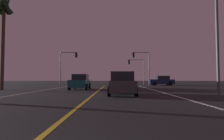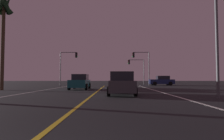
{
  "view_description": "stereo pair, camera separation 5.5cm",
  "coord_description": "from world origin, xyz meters",
  "px_view_note": "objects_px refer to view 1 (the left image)",
  "views": [
    {
      "loc": [
        1.49,
        -1.22,
        1.2
      ],
      "look_at": [
        1.29,
        28.28,
        2.55
      ],
      "focal_mm": 30.26,
      "sensor_mm": 36.0,
      "label": 1
    },
    {
      "loc": [
        1.54,
        -1.22,
        1.2
      ],
      "look_at": [
        1.29,
        28.28,
        2.55
      ],
      "focal_mm": 30.26,
      "sensor_mm": 36.0,
      "label": 2
    }
  ],
  "objects_px": {
    "traffic_light_near_right": "(141,61)",
    "traffic_light_near_left": "(68,61)",
    "street_lamp_right_near": "(210,10)",
    "car_crossing_side": "(162,81)",
    "palm_tree_left_mid": "(4,14)",
    "car_lead_same_lane": "(122,84)",
    "car_ahead_far": "(120,82)",
    "car_oncoming": "(80,82)",
    "traffic_light_far_right": "(136,66)"
  },
  "relations": [
    {
      "from": "traffic_light_near_right",
      "to": "street_lamp_right_near",
      "type": "xyz_separation_m",
      "value": [
        1.32,
        -20.58,
        1.26
      ]
    },
    {
      "from": "car_ahead_far",
      "to": "car_crossing_side",
      "type": "distance_m",
      "value": 12.95
    },
    {
      "from": "car_crossing_side",
      "to": "traffic_light_near_right",
      "type": "bearing_deg",
      "value": 19.92
    },
    {
      "from": "car_crossing_side",
      "to": "street_lamp_right_near",
      "type": "xyz_separation_m",
      "value": [
        -2.52,
        -21.97,
        4.7
      ]
    },
    {
      "from": "car_ahead_far",
      "to": "car_lead_same_lane",
      "type": "relative_size",
      "value": 1.0
    },
    {
      "from": "car_oncoming",
      "to": "street_lamp_right_near",
      "type": "bearing_deg",
      "value": 46.01
    },
    {
      "from": "car_lead_same_lane",
      "to": "street_lamp_right_near",
      "type": "height_order",
      "value": "street_lamp_right_near"
    },
    {
      "from": "traffic_light_near_left",
      "to": "traffic_light_far_right",
      "type": "bearing_deg",
      "value": 24.2
    },
    {
      "from": "car_ahead_far",
      "to": "car_crossing_side",
      "type": "height_order",
      "value": "same"
    },
    {
      "from": "car_oncoming",
      "to": "traffic_light_near_left",
      "type": "bearing_deg",
      "value": -160.2
    },
    {
      "from": "palm_tree_left_mid",
      "to": "car_lead_same_lane",
      "type": "bearing_deg",
      "value": -24.73
    },
    {
      "from": "car_crossing_side",
      "to": "traffic_light_far_right",
      "type": "bearing_deg",
      "value": -45.05
    },
    {
      "from": "car_ahead_far",
      "to": "traffic_light_near_right",
      "type": "distance_m",
      "value": 10.36
    },
    {
      "from": "car_crossing_side",
      "to": "traffic_light_far_right",
      "type": "xyz_separation_m",
      "value": [
        -4.1,
        4.11,
        2.94
      ]
    },
    {
      "from": "car_crossing_side",
      "to": "street_lamp_right_near",
      "type": "height_order",
      "value": "street_lamp_right_near"
    },
    {
      "from": "car_ahead_far",
      "to": "traffic_light_near_left",
      "type": "xyz_separation_m",
      "value": [
        -8.52,
        8.92,
        3.44
      ]
    },
    {
      "from": "car_ahead_far",
      "to": "car_lead_same_lane",
      "type": "distance_m",
      "value": 9.33
    },
    {
      "from": "traffic_light_near_left",
      "to": "street_lamp_right_near",
      "type": "distance_m",
      "value": 24.82
    },
    {
      "from": "car_ahead_far",
      "to": "street_lamp_right_near",
      "type": "height_order",
      "value": "street_lamp_right_near"
    },
    {
      "from": "traffic_light_near_left",
      "to": "traffic_light_far_right",
      "type": "xyz_separation_m",
      "value": [
        12.24,
        5.5,
        -0.5
      ]
    },
    {
      "from": "traffic_light_far_right",
      "to": "palm_tree_left_mid",
      "type": "xyz_separation_m",
      "value": [
        -16.14,
        -18.12,
        4.29
      ]
    },
    {
      "from": "traffic_light_near_right",
      "to": "traffic_light_near_left",
      "type": "distance_m",
      "value": 12.49
    },
    {
      "from": "traffic_light_far_right",
      "to": "street_lamp_right_near",
      "type": "height_order",
      "value": "street_lamp_right_near"
    },
    {
      "from": "car_lead_same_lane",
      "to": "traffic_light_far_right",
      "type": "distance_m",
      "value": 24.25
    },
    {
      "from": "car_crossing_side",
      "to": "car_oncoming",
      "type": "relative_size",
      "value": 1.0
    },
    {
      "from": "car_ahead_far",
      "to": "car_lead_same_lane",
      "type": "height_order",
      "value": "same"
    },
    {
      "from": "traffic_light_near_right",
      "to": "street_lamp_right_near",
      "type": "relative_size",
      "value": 0.65
    },
    {
      "from": "traffic_light_near_left",
      "to": "traffic_light_far_right",
      "type": "height_order",
      "value": "traffic_light_near_left"
    },
    {
      "from": "car_lead_same_lane",
      "to": "traffic_light_near_right",
      "type": "height_order",
      "value": "traffic_light_near_right"
    },
    {
      "from": "traffic_light_near_right",
      "to": "traffic_light_near_left",
      "type": "bearing_deg",
      "value": 0.0
    },
    {
      "from": "traffic_light_near_right",
      "to": "traffic_light_near_left",
      "type": "height_order",
      "value": "traffic_light_near_left"
    },
    {
      "from": "car_crossing_side",
      "to": "street_lamp_right_near",
      "type": "distance_m",
      "value": 22.61
    },
    {
      "from": "car_ahead_far",
      "to": "car_crossing_side",
      "type": "relative_size",
      "value": 1.0
    },
    {
      "from": "car_crossing_side",
      "to": "palm_tree_left_mid",
      "type": "relative_size",
      "value": 0.42
    },
    {
      "from": "car_oncoming",
      "to": "traffic_light_near_left",
      "type": "distance_m",
      "value": 12.29
    },
    {
      "from": "car_crossing_side",
      "to": "traffic_light_near_right",
      "type": "distance_m",
      "value": 5.34
    },
    {
      "from": "car_ahead_far",
      "to": "street_lamp_right_near",
      "type": "bearing_deg",
      "value": -155.56
    },
    {
      "from": "car_lead_same_lane",
      "to": "car_oncoming",
      "type": "distance_m",
      "value": 8.37
    },
    {
      "from": "car_ahead_far",
      "to": "street_lamp_right_near",
      "type": "relative_size",
      "value": 0.49
    },
    {
      "from": "car_ahead_far",
      "to": "traffic_light_near_right",
      "type": "relative_size",
      "value": 0.74
    },
    {
      "from": "traffic_light_far_right",
      "to": "palm_tree_left_mid",
      "type": "height_order",
      "value": "palm_tree_left_mid"
    },
    {
      "from": "car_oncoming",
      "to": "palm_tree_left_mid",
      "type": "height_order",
      "value": "palm_tree_left_mid"
    },
    {
      "from": "street_lamp_right_near",
      "to": "traffic_light_near_left",
      "type": "bearing_deg",
      "value": -56.13
    },
    {
      "from": "traffic_light_far_right",
      "to": "palm_tree_left_mid",
      "type": "bearing_deg",
      "value": 48.3
    },
    {
      "from": "car_lead_same_lane",
      "to": "car_crossing_side",
      "type": "bearing_deg",
      "value": -22.16
    },
    {
      "from": "traffic_light_far_right",
      "to": "car_oncoming",
      "type": "bearing_deg",
      "value": 63.6
    },
    {
      "from": "palm_tree_left_mid",
      "to": "traffic_light_far_right",
      "type": "bearing_deg",
      "value": 48.3
    },
    {
      "from": "car_ahead_far",
      "to": "traffic_light_near_left",
      "type": "distance_m",
      "value": 12.81
    },
    {
      "from": "traffic_light_near_left",
      "to": "street_lamp_right_near",
      "type": "bearing_deg",
      "value": -56.13
    },
    {
      "from": "car_crossing_side",
      "to": "car_oncoming",
      "type": "height_order",
      "value": "same"
    }
  ]
}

